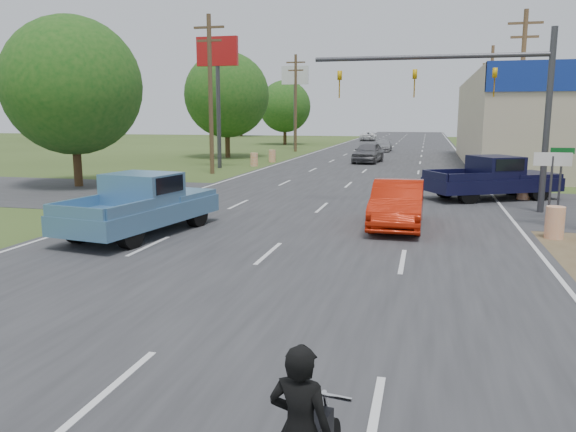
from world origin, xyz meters
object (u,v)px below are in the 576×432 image
(navy_pickup, at_px, (495,178))
(distant_car_silver, at_px, (383,146))
(distant_car_grey, at_px, (368,152))
(red_convertible, at_px, (397,204))
(distant_car_white, at_px, (368,136))
(blue_pickup, at_px, (144,203))

(navy_pickup, distance_m, distant_car_silver, 34.65)
(navy_pickup, height_order, distant_car_grey, navy_pickup)
(red_convertible, bearing_deg, navy_pickup, 63.07)
(red_convertible, distance_m, distant_car_grey, 26.75)
(red_convertible, bearing_deg, distant_car_white, 96.86)
(navy_pickup, distance_m, distant_car_white, 60.85)
(distant_car_grey, distance_m, distant_car_white, 41.07)
(red_convertible, distance_m, distant_car_white, 67.81)
(blue_pickup, bearing_deg, distant_car_silver, 93.81)
(distant_car_silver, bearing_deg, distant_car_white, 99.83)
(navy_pickup, bearing_deg, blue_pickup, -76.47)
(blue_pickup, distance_m, distant_car_silver, 44.66)
(blue_pickup, xyz_separation_m, navy_pickup, (11.74, 10.66, 0.01))
(distant_car_silver, relative_size, distant_car_white, 0.88)
(blue_pickup, bearing_deg, red_convertible, 30.18)
(blue_pickup, height_order, distant_car_grey, blue_pickup)
(blue_pickup, relative_size, distant_car_white, 1.23)
(red_convertible, distance_m, navy_pickup, 8.60)
(red_convertible, relative_size, blue_pickup, 0.77)
(navy_pickup, relative_size, distant_car_silver, 1.42)
(distant_car_grey, bearing_deg, blue_pickup, -92.42)
(navy_pickup, bearing_deg, distant_car_silver, 163.97)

